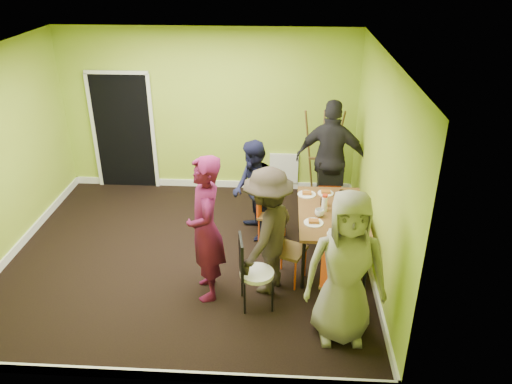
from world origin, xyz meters
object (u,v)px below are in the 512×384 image
(person_left_near, at_px, (268,232))
(person_back_end, at_px, (331,159))
(easel, at_px, (322,157))
(chair_left_far, at_px, (267,209))
(person_standing, at_px, (206,229))
(dining_table, at_px, (332,215))
(chair_front_end, at_px, (338,280))
(chair_left_near, at_px, (283,242))
(orange_bottle, at_px, (327,203))
(chair_back_end, at_px, (331,180))
(person_front_end, at_px, (346,269))
(blue_bottle, at_px, (355,218))
(thermos, at_px, (325,204))
(person_left_far, at_px, (254,191))
(chair_bentwood, at_px, (251,269))

(person_left_near, height_order, person_back_end, person_back_end)
(person_back_end, bearing_deg, easel, -65.46)
(chair_left_far, bearing_deg, person_standing, -15.05)
(person_standing, bearing_deg, dining_table, 105.57)
(chair_front_end, bearing_deg, person_standing, -173.96)
(chair_left_near, bearing_deg, easel, -171.87)
(orange_bottle, bearing_deg, chair_front_end, -87.50)
(person_standing, bearing_deg, chair_back_end, 128.28)
(chair_back_end, relative_size, easel, 0.58)
(person_left_near, relative_size, person_front_end, 0.93)
(dining_table, height_order, blue_bottle, blue_bottle)
(dining_table, xyz_separation_m, chair_left_far, (-0.89, 0.47, -0.19))
(person_front_end, bearing_deg, dining_table, 88.73)
(chair_left_far, bearing_deg, orange_bottle, 81.95)
(thermos, bearing_deg, chair_left_far, 149.78)
(thermos, bearing_deg, person_standing, -149.62)
(person_standing, bearing_deg, person_left_far, 148.62)
(chair_left_near, relative_size, blue_bottle, 5.30)
(chair_left_near, height_order, person_back_end, person_back_end)
(chair_left_near, distance_m, orange_bottle, 0.90)
(chair_bentwood, relative_size, person_back_end, 0.50)
(chair_back_end, relative_size, chair_front_end, 1.00)
(chair_left_near, xyz_separation_m, person_back_end, (0.72, 1.81, 0.40))
(chair_bentwood, bearing_deg, blue_bottle, 109.57)
(orange_bottle, bearing_deg, chair_bentwood, -128.17)
(easel, bearing_deg, orange_bottle, -91.06)
(thermos, bearing_deg, chair_front_end, -85.26)
(thermos, height_order, person_back_end, person_back_end)
(thermos, xyz_separation_m, person_standing, (-1.46, -0.86, 0.07))
(easel, relative_size, person_left_far, 1.09)
(blue_bottle, bearing_deg, person_front_end, -101.55)
(dining_table, distance_m, blue_bottle, 0.43)
(chair_left_near, xyz_separation_m, chair_front_end, (0.64, -0.73, -0.01))
(chair_bentwood, height_order, person_left_far, person_left_far)
(person_left_near, bearing_deg, person_standing, -56.35)
(blue_bottle, distance_m, person_standing, 1.91)
(chair_front_end, relative_size, person_standing, 0.51)
(easel, bearing_deg, chair_front_end, -89.42)
(thermos, bearing_deg, chair_bentwood, -130.52)
(chair_front_end, bearing_deg, person_back_end, 107.50)
(person_left_near, xyz_separation_m, person_front_end, (0.85, -0.80, 0.07))
(person_standing, height_order, person_left_near, person_standing)
(person_standing, bearing_deg, person_left_near, 87.94)
(person_standing, bearing_deg, person_front_end, 54.63)
(chair_left_near, relative_size, person_left_near, 0.58)
(dining_table, bearing_deg, person_back_end, 86.80)
(chair_bentwood, xyz_separation_m, thermos, (0.91, 1.06, 0.33))
(chair_bentwood, distance_m, person_left_far, 1.63)
(dining_table, bearing_deg, chair_back_end, 86.64)
(chair_back_end, xyz_separation_m, blue_bottle, (0.19, -1.49, 0.17))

